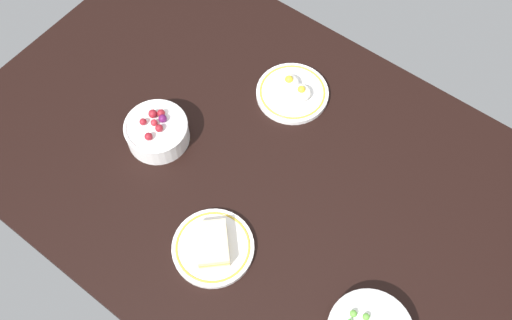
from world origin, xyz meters
The scene contains 4 objects.
dining_table centered at (0.00, 0.00, 2.00)cm, with size 135.89×88.25×4.00cm, color black.
plate_eggs centered at (4.57, -20.88, 5.26)cm, with size 17.62×17.62×5.00cm.
bowl_berries centered at (22.30, 8.11, 7.12)cm, with size 14.66×14.66×7.38cm.
plate_sandwich centered at (-5.04, 21.63, 5.38)cm, with size 17.33×17.33×4.51cm.
Camera 1 is at (-37.43, 49.59, 117.84)cm, focal length 39.95 mm.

